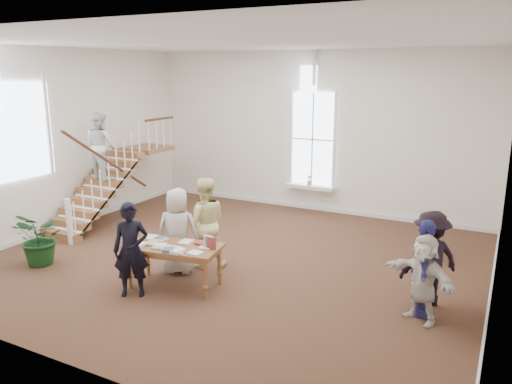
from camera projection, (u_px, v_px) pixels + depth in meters
The scene contains 12 objects.
ground at pixel (235, 259), 10.72m from camera, with size 10.00×10.00×0.00m, color #4E311F.
room_shell at pixel (310, 196), 14.41m from camera, with size 10.49×10.00×10.00m.
staircase at pixel (104, 163), 12.92m from camera, with size 1.10×4.10×2.92m.
library_table at pixel (173, 250), 9.20m from camera, with size 1.84×1.14×0.87m.
police_officer at pixel (131, 250), 8.81m from camera, with size 0.63×0.41×1.72m, color black.
elderly_woman at pixel (178, 231), 9.84m from camera, with size 0.84×0.55×1.72m, color beige.
person_yellow at pixel (204, 223), 10.12m from camera, with size 0.91×0.71×1.87m, color #F5E499.
woman_cluster_a at pixel (424, 268), 8.09m from camera, with size 0.96×0.40×1.64m, color #393785.
woman_cluster_b at pixel (430, 259), 8.46m from camera, with size 1.08×0.62×1.67m, color black.
woman_cluster_c at pixel (423, 278), 7.93m from camera, with size 1.36×0.43×1.46m, color silver.
floor_plant at pixel (41, 238), 10.28m from camera, with size 1.03×0.90×1.15m, color #113614.
side_chair at pixel (429, 235), 10.63m from camera, with size 0.44×0.44×0.95m.
Camera 1 is at (5.04, -8.73, 3.95)m, focal length 35.00 mm.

